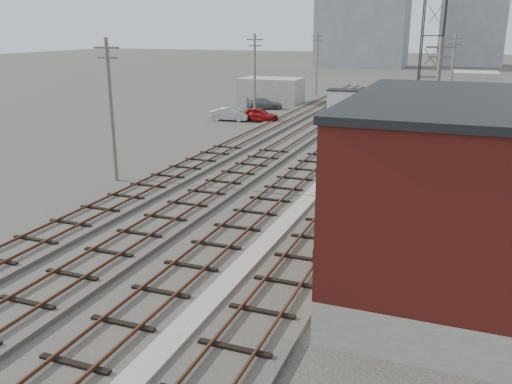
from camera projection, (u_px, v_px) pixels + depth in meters
The scene contains 23 objects.
ground at pixel (393, 109), 66.81m from camera, with size 320.00×320.00×0.00m, color #282621.
track_right at pixel (390, 141), 47.17m from camera, with size 3.20×90.00×0.39m.
track_mid_right at pixel (345, 138), 48.55m from camera, with size 3.20×90.00×0.39m.
track_mid_left at pixel (302, 135), 49.92m from camera, with size 3.20×90.00×0.39m.
track_left at pixel (261, 132), 51.30m from camera, with size 3.20×90.00×0.39m.
platform_curb at pixel (274, 236), 25.53m from camera, with size 0.90×28.00×0.26m, color gray.
brick_building at pixel (433, 193), 20.32m from camera, with size 6.54×12.20×7.22m.
lattice_tower at pixel (431, 56), 40.42m from camera, with size 1.60×1.60×15.00m.
utility_pole_left_a at pixel (111, 107), 34.00m from camera, with size 1.80×0.24×9.00m.
utility_pole_left_b at pixel (255, 75), 56.32m from camera, with size 1.80×0.24×9.00m.
utility_pole_left_c at pixel (317, 62), 78.64m from camera, with size 1.80×0.24×9.00m.
utility_pole_right_a at pixel (435, 105), 34.61m from camera, with size 1.80×0.24×9.00m.
utility_pole_right_b at pixel (452, 72), 61.40m from camera, with size 1.80×0.24×9.00m.
apartment_left at pixel (364, 5), 135.60m from camera, with size 22.00×14.00×30.00m, color gray.
apartment_right at pixel (474, 14), 140.64m from camera, with size 16.00×12.00×26.00m, color gray.
shed_left at pixel (271, 90), 71.85m from camera, with size 8.00×5.00×3.20m, color gray.
shed_right at pixel (473, 87), 72.06m from camera, with size 6.00×6.00×4.00m, color gray.
signal_mast at pixel (328, 214), 21.22m from camera, with size 0.40×0.42×4.29m.
switch_stand at pixel (322, 127), 50.46m from camera, with size 0.39×0.39×1.46m.
site_trailer at pixel (354, 101), 63.49m from camera, with size 6.54×3.39×2.64m.
car_red at pixel (259, 115), 57.50m from camera, with size 1.69×4.21×1.43m, color maroon.
car_silver at pixel (230, 114), 57.95m from camera, with size 1.46×4.18×1.38m, color #A7ABAE.
car_grey at pixel (264, 103), 66.44m from camera, with size 1.82×4.47×1.30m, color slate.
Camera 1 is at (8.26, -8.54, 9.56)m, focal length 38.00 mm.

